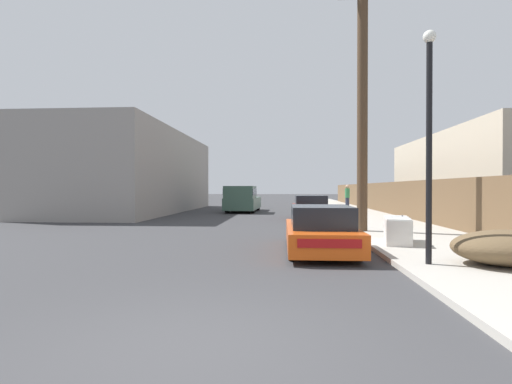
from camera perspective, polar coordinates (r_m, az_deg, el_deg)
The scene contains 13 objects.
ground_plane at distance 4.42m, azimuth -8.42°, elevation -21.70°, with size 220.00×220.00×0.00m, color #38383A.
sidewalk_curb at distance 27.89m, azimuth 13.31°, elevation -2.78°, with size 4.20×63.00×0.12m, color #ADA89E.
discarded_fridge at distance 12.08m, azimuth 19.52°, elevation -5.14°, with size 1.00×1.88×0.75m.
parked_sports_car_red at distance 10.62m, azimuth 9.14°, elevation -5.47°, with size 1.75×4.43×1.22m.
car_parked_mid at distance 21.79m, azimuth 7.77°, elevation -2.26°, with size 1.90×4.23×1.29m.
pickup_truck at distance 28.01m, azimuth -1.97°, elevation -1.02°, with size 2.20×5.82×1.82m.
utility_pole at distance 15.39m, azimuth 14.96°, elevation 12.70°, with size 1.80×0.38×9.45m.
street_lamp at distance 8.96m, azimuth 23.50°, elevation 8.27°, with size 0.26×0.26×4.77m.
brush_pile at distance 9.57m, azimuth 32.63°, elevation -6.73°, with size 2.28×1.82×0.71m.
wooden_fence at distance 26.74m, azimuth 17.97°, elevation -0.75°, with size 0.08×45.41×1.92m, color brown.
building_left_block at distance 29.80m, azimuth -16.86°, elevation 2.66°, with size 7.00×18.32×5.57m, color gray.
building_right_house at distance 25.46m, azimuth 30.04°, elevation 1.95°, with size 6.00×14.82×4.66m, color beige.
pedestrian at distance 29.62m, azimuth 12.92°, elevation -0.66°, with size 0.34×0.34×1.80m.
Camera 1 is at (0.90, -3.99, 1.67)m, focal length 28.00 mm.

